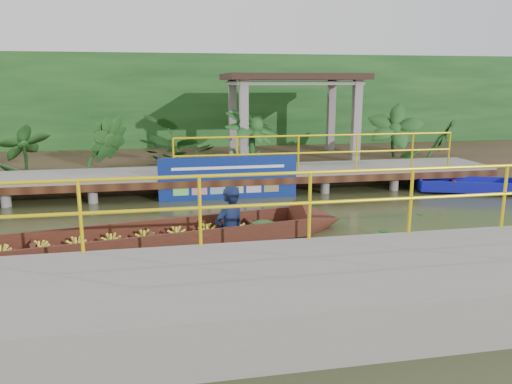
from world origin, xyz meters
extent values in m
plane|color=#2F3118|center=(0.00, 0.00, 0.00)|extent=(80.00, 80.00, 0.00)
cube|color=#332619|center=(0.00, 7.50, 0.23)|extent=(30.00, 8.00, 0.45)
cube|color=gray|center=(0.00, 3.50, 0.50)|extent=(16.00, 2.00, 0.15)
cube|color=#32180E|center=(0.00, 2.50, 0.42)|extent=(16.00, 0.12, 0.18)
cylinder|color=#D8B90B|center=(2.75, 2.55, 1.57)|extent=(7.50, 0.05, 0.05)
cylinder|color=#D8B90B|center=(2.75, 2.55, 1.12)|extent=(7.50, 0.05, 0.05)
cylinder|color=#D8B90B|center=(2.75, 2.55, 1.07)|extent=(0.05, 0.05, 1.00)
cylinder|color=gray|center=(-4.00, 2.70, 0.22)|extent=(0.24, 0.24, 0.55)
cylinder|color=gray|center=(-4.00, 4.30, 0.22)|extent=(0.24, 0.24, 0.55)
cylinder|color=gray|center=(-2.00, 2.70, 0.22)|extent=(0.24, 0.24, 0.55)
cylinder|color=gray|center=(-2.00, 4.30, 0.22)|extent=(0.24, 0.24, 0.55)
cylinder|color=gray|center=(0.00, 2.70, 0.22)|extent=(0.24, 0.24, 0.55)
cylinder|color=gray|center=(0.00, 4.30, 0.22)|extent=(0.24, 0.24, 0.55)
cylinder|color=gray|center=(2.00, 2.70, 0.22)|extent=(0.24, 0.24, 0.55)
cylinder|color=gray|center=(2.00, 4.30, 0.22)|extent=(0.24, 0.24, 0.55)
cylinder|color=gray|center=(4.00, 2.70, 0.22)|extent=(0.24, 0.24, 0.55)
cylinder|color=gray|center=(4.00, 4.30, 0.22)|extent=(0.24, 0.24, 0.55)
cylinder|color=gray|center=(6.00, 2.70, 0.22)|extent=(0.24, 0.24, 0.55)
cylinder|color=gray|center=(6.00, 4.30, 0.22)|extent=(0.24, 0.24, 0.55)
cylinder|color=gray|center=(0.00, 2.70, 0.22)|extent=(0.24, 0.24, 0.55)
cube|color=gray|center=(1.00, -4.20, 0.30)|extent=(18.00, 2.40, 0.70)
cylinder|color=#D8B90B|center=(1.00, -3.05, 1.65)|extent=(10.00, 0.05, 0.05)
cylinder|color=#D8B90B|center=(1.00, -3.05, 1.20)|extent=(10.00, 0.05, 0.05)
cylinder|color=#D8B90B|center=(1.00, -3.05, 1.15)|extent=(0.05, 0.05, 1.00)
cube|color=gray|center=(1.20, 5.10, 1.60)|extent=(0.25, 0.25, 2.80)
cube|color=gray|center=(4.80, 5.10, 1.60)|extent=(0.25, 0.25, 2.80)
cube|color=gray|center=(1.20, 7.50, 1.60)|extent=(0.25, 0.25, 2.80)
cube|color=gray|center=(4.80, 7.50, 1.60)|extent=(0.25, 0.25, 2.80)
cube|color=gray|center=(3.00, 6.30, 2.90)|extent=(4.00, 2.60, 0.12)
cube|color=black|center=(3.00, 6.30, 3.10)|extent=(4.40, 3.00, 0.20)
cube|color=#123B15|center=(0.00, 10.00, 2.00)|extent=(30.00, 0.80, 4.00)
cube|color=black|center=(-2.50, -1.19, 0.06)|extent=(7.95, 2.35, 0.06)
cube|color=black|center=(-2.59, -0.70, 0.20)|extent=(7.79, 1.44, 0.34)
cube|color=black|center=(-2.41, -1.67, 0.20)|extent=(7.79, 1.44, 0.34)
cone|color=black|center=(1.83, -0.42, 0.14)|extent=(1.14, 1.11, 0.95)
ellipsoid|color=#123B15|center=(0.61, -0.63, 0.16)|extent=(0.62, 0.52, 0.26)
imported|color=#0E1836|center=(-0.07, -0.76, 1.03)|extent=(0.82, 0.74, 1.87)
cube|color=#0C0F8B|center=(7.00, 2.02, 0.10)|extent=(3.02, 1.79, 0.10)
cube|color=#0C0F8B|center=(7.15, 2.42, 0.21)|extent=(2.75, 1.03, 0.29)
cube|color=#0C0F8B|center=(6.85, 1.61, 0.21)|extent=(2.75, 1.03, 0.29)
cube|color=#0C0F8B|center=(5.64, 2.50, 0.21)|extent=(0.35, 0.84, 0.29)
cube|color=#32180E|center=(6.55, 2.18, 0.25)|extent=(0.38, 0.85, 0.05)
cube|color=navy|center=(0.36, 2.48, 0.55)|extent=(3.53, 0.03, 1.10)
cube|color=white|center=(0.36, 2.46, 0.82)|extent=(2.87, 0.01, 0.07)
cube|color=white|center=(0.36, 2.46, 0.62)|extent=(2.87, 0.01, 0.07)
imported|color=#123B15|center=(-5.09, 5.30, 1.29)|extent=(1.35, 1.35, 1.68)
imported|color=#123B15|center=(-3.09, 5.30, 1.29)|extent=(1.35, 1.35, 1.68)
imported|color=#123B15|center=(-0.59, 5.30, 1.29)|extent=(1.35, 1.35, 1.68)
imported|color=#123B15|center=(1.41, 5.30, 1.29)|extent=(1.35, 1.35, 1.68)
imported|color=#123B15|center=(6.41, 5.30, 1.29)|extent=(1.35, 1.35, 1.68)
imported|color=#123B15|center=(7.91, 5.30, 1.29)|extent=(1.35, 1.35, 1.68)
camera|label=1|loc=(-1.31, -9.84, 2.92)|focal=35.00mm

